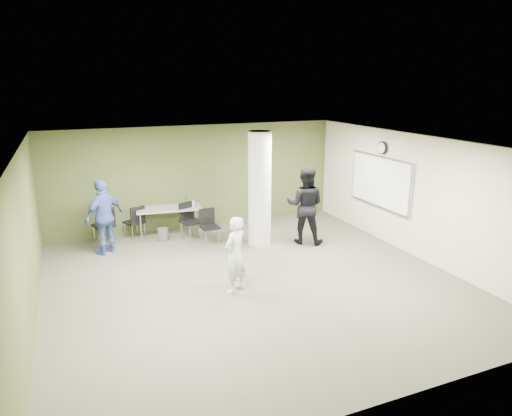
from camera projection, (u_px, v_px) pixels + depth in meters
name	position (u px, v px, depth m)	size (l,w,h in m)	color
floor	(253.00, 281.00, 9.27)	(8.00, 8.00, 0.00)	#4E4E3E
ceiling	(253.00, 144.00, 8.51)	(8.00, 8.00, 0.00)	white
wall_back	(197.00, 177.00, 12.45)	(8.00, 0.02, 2.80)	#4B5729
wall_left	(25.00, 243.00, 7.41)	(0.02, 8.00, 2.80)	#4B5729
wall_right_cream	(415.00, 196.00, 10.38)	(0.02, 8.00, 2.80)	beige
column	(260.00, 189.00, 11.04)	(0.56, 0.56, 2.80)	silver
whiteboard	(380.00, 182.00, 11.39)	(0.05, 2.30, 1.30)	silver
wall_clock	(382.00, 148.00, 11.16)	(0.06, 0.32, 0.32)	black
folding_table	(170.00, 209.00, 11.78)	(1.71, 0.91, 1.03)	gray
wastebasket	(163.00, 235.00, 11.60)	(0.28, 0.28, 0.32)	#4C4C4C
chair_back_left	(105.00, 223.00, 11.25)	(0.58, 0.58, 0.95)	black
chair_back_right	(136.00, 220.00, 11.65)	(0.57, 0.57, 0.87)	black
chair_table_left	(190.00, 218.00, 11.67)	(0.60, 0.60, 0.94)	black
chair_table_right	(209.00, 223.00, 11.40)	(0.45, 0.45, 0.86)	black
woman_white	(235.00, 255.00, 8.65)	(0.55, 0.36, 1.50)	silver
man_black	(305.00, 205.00, 11.26)	(0.94, 0.73, 1.94)	black
man_blue	(104.00, 217.00, 10.57)	(1.04, 0.43, 1.78)	#4355A7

